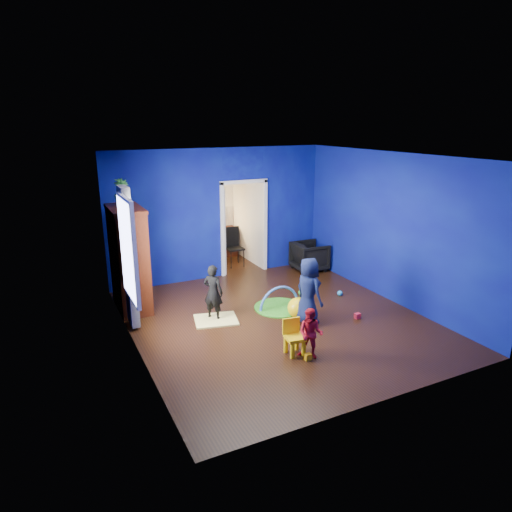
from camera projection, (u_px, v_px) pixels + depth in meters
name	position (u px, v px, depth m)	size (l,w,h in m)	color
floor	(278.00, 320.00, 8.21)	(5.00, 5.50, 0.01)	black
ceiling	(280.00, 156.00, 7.38)	(5.00, 5.50, 0.01)	white
wall_back	(219.00, 214.00, 10.16)	(5.00, 0.02, 2.90)	#0A0B76
wall_front	(390.00, 296.00, 5.43)	(5.00, 0.02, 2.90)	#0A0B76
wall_left	(131.00, 262.00, 6.74)	(0.02, 5.50, 2.90)	#0A0B76
wall_right	(391.00, 228.00, 8.86)	(0.02, 5.50, 2.90)	#0A0B76
alcove	(229.00, 214.00, 11.23)	(1.00, 1.75, 2.50)	silver
armchair	(310.00, 256.00, 10.88)	(0.73, 0.75, 0.69)	black
child_black	(213.00, 292.00, 8.14)	(0.37, 0.25, 1.02)	black
child_navy	(309.00, 291.00, 7.96)	(0.59, 0.38, 1.20)	#0F1039
toddler_red	(311.00, 334.00, 6.82)	(0.38, 0.30, 0.79)	red
vase	(128.00, 205.00, 7.92)	(0.17, 0.17, 0.18)	#0D586C
potted_plant	(121.00, 192.00, 8.33)	(0.27, 0.27, 0.49)	#348831
tv_armoire	(129.00, 259.00, 8.49)	(0.58, 1.14, 1.96)	#43180B
crt_tv	(131.00, 257.00, 8.49)	(0.46, 0.70, 0.54)	silver
yellow_blanket	(216.00, 320.00, 8.20)	(0.75, 0.60, 0.03)	#F2E07A
hopper_ball	(298.00, 308.00, 8.27)	(0.38, 0.38, 0.38)	yellow
kid_chair	(295.00, 339.00, 6.97)	(0.28, 0.28, 0.50)	yellow
play_mat	(279.00, 307.00, 8.75)	(0.97, 0.97, 0.03)	green
toy_arch	(279.00, 307.00, 8.74)	(0.86, 0.86, 0.05)	#3F8CD8
window_left	(127.00, 250.00, 7.02)	(0.03, 0.95, 1.55)	white
curtain	(129.00, 258.00, 7.63)	(0.14, 0.42, 2.40)	slate
doorway	(244.00, 229.00, 10.53)	(1.16, 0.10, 2.10)	white
study_desk	(220.00, 242.00, 12.02)	(0.88, 0.44, 0.75)	#3D140A
desk_monitor	(218.00, 220.00, 11.96)	(0.40, 0.05, 0.32)	black
desk_lamp	(209.00, 222.00, 11.80)	(0.14, 0.14, 0.14)	#FFD88C
folding_chair	(235.00, 248.00, 11.17)	(0.40, 0.40, 0.92)	black
book_shelf	(217.00, 179.00, 11.65)	(0.88, 0.24, 0.04)	white
toy_0	(357.00, 316.00, 8.28)	(0.10, 0.08, 0.10)	#F42840
toy_1	(340.00, 293.00, 9.37)	(0.11, 0.11, 0.11)	#2590D3
toy_2	(308.00, 357.00, 6.85)	(0.10, 0.08, 0.10)	#E49E0C
toy_3	(301.00, 292.00, 9.40)	(0.11, 0.11, 0.11)	green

